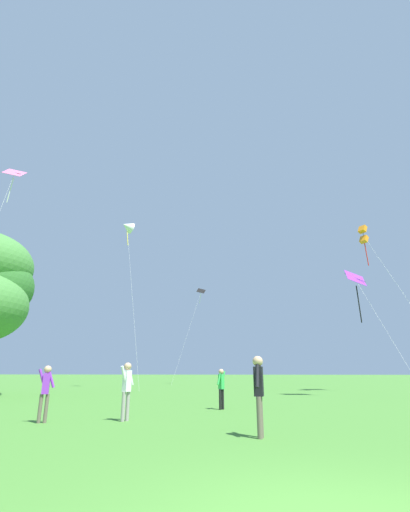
# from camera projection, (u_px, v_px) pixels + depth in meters

# --- Properties ---
(kite_orange_box) EXTENTS (2.78, 7.08, 12.47)m
(kite_orange_box) POSITION_uv_depth(u_px,v_px,m) (364.00, 236.00, 29.02)
(kite_orange_box) COLOR orange
(kite_orange_box) RESTS_ON ground_plane
(kite_white_distant) EXTENTS (4.54, 6.00, 16.28)m
(kite_white_distant) POSITION_uv_depth(u_px,v_px,m) (127.00, 227.00, 37.76)
(kite_white_distant) COLOR white
(kite_white_distant) RESTS_ON ground_plane
(kite_black_large) EXTENTS (3.27, 4.64, 11.80)m
(kite_black_large) POSITION_uv_depth(u_px,v_px,m) (200.00, 296.00, 47.33)
(kite_black_large) COLOR black
(kite_black_large) RESTS_ON ground_plane
(kite_purple_streamer) EXTENTS (1.59, 10.06, 9.59)m
(kite_purple_streamer) POSITION_uv_depth(u_px,v_px,m) (357.00, 288.00, 30.09)
(kite_purple_streamer) COLOR purple
(kite_purple_streamer) RESTS_ON ground_plane
(kite_pink_low) EXTENTS (1.72, 5.12, 15.33)m
(kite_pink_low) POSITION_uv_depth(u_px,v_px,m) (11.00, 182.00, 25.73)
(kite_pink_low) COLOR pink
(kite_pink_low) RESTS_ON ground_plane
(person_in_blue_jacket) EXTENTS (0.24, 0.58, 1.78)m
(person_in_blue_jacket) POSITION_uv_depth(u_px,v_px,m) (259.00, 388.00, 8.58)
(person_in_blue_jacket) COLOR #665B4C
(person_in_blue_jacket) RESTS_ON ground_plane
(person_far_back) EXTENTS (0.34, 0.51, 1.69)m
(person_far_back) POSITION_uv_depth(u_px,v_px,m) (127.00, 385.00, 11.40)
(person_far_back) COLOR gray
(person_far_back) RESTS_ON ground_plane
(person_near_tree) EXTENTS (0.34, 0.44, 1.53)m
(person_near_tree) POSITION_uv_depth(u_px,v_px,m) (221.00, 385.00, 14.80)
(person_near_tree) COLOR black
(person_near_tree) RESTS_ON ground_plane
(person_child_small) EXTENTS (0.50, 0.29, 1.60)m
(person_child_small) POSITION_uv_depth(u_px,v_px,m) (46.00, 388.00, 10.97)
(person_child_small) COLOR #665B4C
(person_child_small) RESTS_ON ground_plane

